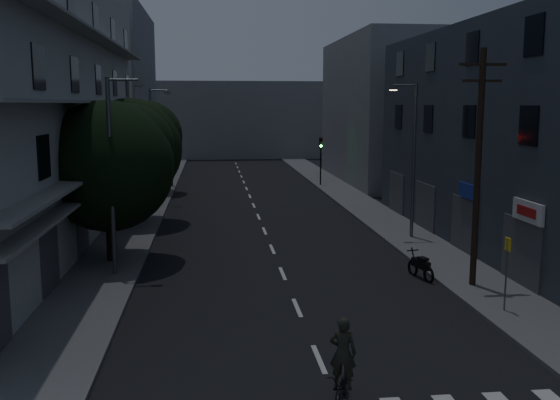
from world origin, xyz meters
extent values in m
plane|color=black|center=(0.00, 25.00, 0.00)|extent=(160.00, 160.00, 0.00)
cube|color=#565659|center=(-7.50, 25.00, 0.07)|extent=(3.00, 90.00, 0.15)
cube|color=#565659|center=(7.50, 25.00, 0.07)|extent=(3.00, 90.00, 0.15)
cube|color=beige|center=(0.00, 2.00, 0.01)|extent=(0.15, 2.00, 0.01)
cube|color=beige|center=(0.00, 6.50, 0.01)|extent=(0.15, 2.00, 0.01)
cube|color=beige|center=(0.00, 11.00, 0.01)|extent=(0.15, 2.00, 0.01)
cube|color=beige|center=(0.00, 15.50, 0.01)|extent=(0.15, 2.00, 0.01)
cube|color=beige|center=(0.00, 20.00, 0.01)|extent=(0.15, 2.00, 0.01)
cube|color=beige|center=(0.00, 24.50, 0.01)|extent=(0.15, 2.00, 0.01)
cube|color=beige|center=(0.00, 29.00, 0.01)|extent=(0.15, 2.00, 0.01)
cube|color=beige|center=(0.00, 33.50, 0.01)|extent=(0.15, 2.00, 0.01)
cube|color=beige|center=(0.00, 38.00, 0.01)|extent=(0.15, 2.00, 0.01)
cube|color=beige|center=(0.00, 42.50, 0.01)|extent=(0.15, 2.00, 0.01)
cube|color=beige|center=(0.00, 47.00, 0.01)|extent=(0.15, 2.00, 0.01)
cube|color=beige|center=(0.00, 51.50, 0.01)|extent=(0.15, 2.00, 0.01)
cube|color=beige|center=(0.00, 56.00, 0.01)|extent=(0.15, 2.00, 0.01)
cube|color=beige|center=(0.00, 60.50, 0.01)|extent=(0.15, 2.00, 0.01)
cube|color=#A9A8A4|center=(-12.00, 18.00, 7.00)|extent=(6.00, 36.00, 14.00)
cube|color=black|center=(-8.98, 9.00, 2.00)|extent=(0.06, 1.60, 1.60)
cube|color=black|center=(-8.98, 15.00, 2.00)|extent=(0.06, 1.60, 1.60)
cube|color=black|center=(-8.98, 21.00, 2.00)|extent=(0.06, 1.60, 1.60)
cube|color=black|center=(-8.98, 27.00, 2.00)|extent=(0.06, 1.60, 1.60)
cube|color=black|center=(-8.98, 33.00, 2.00)|extent=(0.06, 1.60, 1.60)
cube|color=black|center=(-8.98, 9.00, 5.20)|extent=(0.06, 1.60, 1.60)
cube|color=black|center=(-8.98, 15.00, 5.20)|extent=(0.06, 1.60, 1.60)
cube|color=black|center=(-8.98, 21.00, 5.20)|extent=(0.06, 1.60, 1.60)
cube|color=black|center=(-8.98, 27.00, 5.20)|extent=(0.06, 1.60, 1.60)
cube|color=black|center=(-8.98, 33.00, 5.20)|extent=(0.06, 1.60, 1.60)
cube|color=black|center=(-8.98, 9.00, 8.40)|extent=(0.06, 1.60, 1.60)
cube|color=black|center=(-8.98, 15.00, 8.40)|extent=(0.06, 1.60, 1.60)
cube|color=black|center=(-8.98, 21.00, 8.40)|extent=(0.06, 1.60, 1.60)
cube|color=black|center=(-8.98, 27.00, 8.40)|extent=(0.06, 1.60, 1.60)
cube|color=black|center=(-8.98, 33.00, 8.40)|extent=(0.06, 1.60, 1.60)
cube|color=black|center=(-8.98, 15.00, 11.60)|extent=(0.06, 1.60, 1.60)
cube|color=black|center=(-8.98, 21.00, 11.60)|extent=(0.06, 1.60, 1.60)
cube|color=black|center=(-8.98, 27.00, 11.60)|extent=(0.06, 1.60, 1.60)
cube|color=black|center=(-8.98, 33.00, 11.60)|extent=(0.06, 1.60, 1.60)
cube|color=gray|center=(-8.50, 18.00, 4.00)|extent=(1.00, 32.40, 0.12)
cube|color=gray|center=(-8.50, 18.00, 7.20)|extent=(1.00, 32.40, 0.12)
cube|color=gray|center=(-8.50, 18.00, 10.40)|extent=(1.00, 32.40, 0.12)
cube|color=gray|center=(-8.60, 18.00, 3.10)|extent=(0.80, 32.40, 0.12)
cube|color=#424247|center=(-8.97, 9.00, 1.40)|extent=(0.06, 2.40, 2.40)
cube|color=#424247|center=(-8.97, 15.00, 1.40)|extent=(0.06, 2.40, 2.40)
cube|color=#424247|center=(-8.97, 21.00, 1.40)|extent=(0.06, 2.40, 2.40)
cube|color=#424247|center=(-8.97, 27.00, 1.40)|extent=(0.06, 2.40, 2.40)
cube|color=#424247|center=(-8.97, 33.00, 1.40)|extent=(0.06, 2.40, 2.40)
cube|color=#2D333D|center=(12.00, 14.00, 5.50)|extent=(6.00, 28.00, 11.00)
cube|color=black|center=(8.98, 8.00, 6.30)|extent=(0.06, 1.40, 1.50)
cube|color=black|center=(8.98, 13.50, 6.30)|extent=(0.06, 1.40, 1.50)
cube|color=black|center=(8.98, 19.00, 6.30)|extent=(0.06, 1.40, 1.50)
cube|color=black|center=(8.98, 24.50, 6.30)|extent=(0.06, 1.40, 1.50)
cube|color=black|center=(8.98, 8.00, 9.60)|extent=(0.06, 1.40, 1.50)
cube|color=black|center=(8.98, 13.50, 9.60)|extent=(0.06, 1.40, 1.50)
cube|color=black|center=(8.98, 19.00, 9.60)|extent=(0.06, 1.40, 1.50)
cube|color=black|center=(8.98, 24.50, 9.60)|extent=(0.06, 1.40, 1.50)
cube|color=#424247|center=(8.97, 8.00, 1.40)|extent=(0.06, 3.00, 2.60)
cube|color=#424247|center=(8.97, 13.50, 1.40)|extent=(0.06, 3.00, 2.60)
cube|color=#424247|center=(8.97, 19.00, 1.40)|extent=(0.06, 3.00, 2.60)
cube|color=#424247|center=(8.97, 24.50, 1.40)|extent=(0.06, 3.00, 2.60)
cube|color=silver|center=(8.90, 7.50, 3.10)|extent=(0.12, 2.20, 0.80)
cube|color=#B21414|center=(8.82, 7.50, 3.10)|extent=(0.02, 1.40, 0.36)
cube|color=navy|center=(8.90, 13.00, 3.10)|extent=(0.12, 2.00, 0.70)
cube|color=slate|center=(-12.00, 48.00, 8.00)|extent=(6.00, 20.00, 16.00)
cube|color=slate|center=(12.00, 42.00, 6.50)|extent=(6.00, 20.00, 13.00)
cube|color=slate|center=(0.00, 70.00, 5.00)|extent=(24.00, 8.00, 10.00)
cylinder|color=black|center=(-7.44, 13.59, 2.08)|extent=(0.44, 0.44, 3.86)
sphere|color=black|center=(-7.44, 13.59, 4.40)|extent=(5.79, 5.79, 5.79)
sphere|color=black|center=(-6.58, 14.31, 5.12)|extent=(4.05, 4.05, 4.05)
sphere|color=black|center=(-8.17, 13.01, 4.83)|extent=(3.76, 3.76, 3.76)
cylinder|color=black|center=(-7.59, 22.71, 2.12)|extent=(0.44, 0.44, 3.95)
sphere|color=black|center=(-7.59, 22.71, 4.49)|extent=(5.94, 5.94, 5.94)
sphere|color=black|center=(-6.70, 23.46, 5.23)|extent=(4.16, 4.16, 4.16)
sphere|color=black|center=(-8.33, 22.12, 4.94)|extent=(3.86, 3.86, 3.86)
cylinder|color=black|center=(-7.68, 35.50, 1.81)|extent=(0.44, 0.44, 3.32)
sphere|color=black|center=(-7.68, 35.50, 3.80)|extent=(4.96, 4.96, 4.96)
sphere|color=black|center=(-6.94, 36.12, 4.42)|extent=(3.47, 3.47, 3.47)
sphere|color=black|center=(-8.30, 35.01, 4.17)|extent=(3.22, 3.22, 3.22)
cylinder|color=black|center=(6.48, 38.63, 1.75)|extent=(0.12, 0.12, 3.20)
cube|color=black|center=(6.48, 38.63, 3.80)|extent=(0.28, 0.22, 0.90)
sphere|color=black|center=(6.48, 38.48, 4.13)|extent=(0.22, 0.22, 0.22)
sphere|color=#3F330C|center=(6.48, 38.48, 3.83)|extent=(0.22, 0.22, 0.22)
sphere|color=#0CFF26|center=(6.48, 38.48, 3.53)|extent=(0.22, 0.22, 0.22)
cylinder|color=black|center=(-6.29, 39.21, 1.75)|extent=(0.12, 0.12, 3.20)
cube|color=black|center=(-6.29, 39.21, 3.80)|extent=(0.28, 0.22, 0.90)
sphere|color=#FF0C05|center=(-6.29, 39.06, 4.13)|extent=(0.22, 0.22, 0.22)
sphere|color=#3F330C|center=(-6.29, 39.06, 3.83)|extent=(0.22, 0.22, 0.22)
sphere|color=black|center=(-6.29, 39.06, 3.53)|extent=(0.22, 0.22, 0.22)
cylinder|color=#53565A|center=(-6.96, 11.22, 4.15)|extent=(0.18, 0.18, 8.00)
cylinder|color=#53565A|center=(-6.36, 11.22, 8.05)|extent=(1.20, 0.10, 0.10)
cube|color=#53565A|center=(-5.76, 11.22, 7.90)|extent=(0.45, 0.25, 0.18)
cube|color=#4C4C4C|center=(-5.76, 11.22, 7.80)|extent=(0.35, 0.18, 0.04)
cylinder|color=#56585D|center=(7.56, 17.00, 4.15)|extent=(0.18, 0.18, 8.00)
cylinder|color=#56585D|center=(6.96, 17.00, 8.05)|extent=(1.20, 0.10, 0.10)
cube|color=#56585D|center=(6.36, 17.00, 7.90)|extent=(0.45, 0.25, 0.18)
cube|color=#FFD88C|center=(6.36, 17.00, 7.80)|extent=(0.35, 0.18, 0.04)
cylinder|color=slate|center=(-7.11, 30.46, 4.15)|extent=(0.18, 0.18, 8.00)
cylinder|color=slate|center=(-6.51, 30.46, 8.05)|extent=(1.20, 0.10, 0.10)
cube|color=slate|center=(-5.91, 30.46, 7.90)|extent=(0.45, 0.25, 0.18)
cube|color=#4C4C4C|center=(-5.91, 30.46, 7.80)|extent=(0.35, 0.18, 0.04)
cylinder|color=black|center=(7.11, 8.09, 4.65)|extent=(0.24, 0.24, 9.00)
cube|color=black|center=(7.11, 8.09, 8.55)|extent=(1.80, 0.10, 0.10)
cube|color=black|center=(7.11, 8.09, 7.95)|extent=(1.50, 0.10, 0.10)
cylinder|color=#595B60|center=(6.92, 5.02, 1.40)|extent=(0.06, 0.06, 2.50)
cube|color=yellow|center=(6.92, 5.02, 2.45)|extent=(0.05, 0.35, 0.45)
torus|color=black|center=(5.69, 9.06, 0.30)|extent=(0.27, 0.71, 0.70)
torus|color=black|center=(5.41, 10.21, 0.30)|extent=(0.27, 0.71, 0.70)
cube|color=black|center=(5.55, 9.64, 0.61)|extent=(0.50, 1.12, 0.35)
cube|color=black|center=(5.59, 9.49, 0.87)|extent=(0.39, 0.50, 0.10)
cylinder|color=black|center=(5.43, 10.17, 0.74)|extent=(0.16, 0.43, 0.83)
cube|color=black|center=(5.40, 10.26, 1.04)|extent=(0.54, 0.17, 0.04)
imported|color=black|center=(0.08, -0.77, 0.46)|extent=(1.14, 1.84, 0.91)
imported|color=black|center=(0.08, -0.77, 1.33)|extent=(0.74, 0.60, 1.75)
camera|label=1|loc=(-2.91, -14.42, 7.10)|focal=40.00mm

